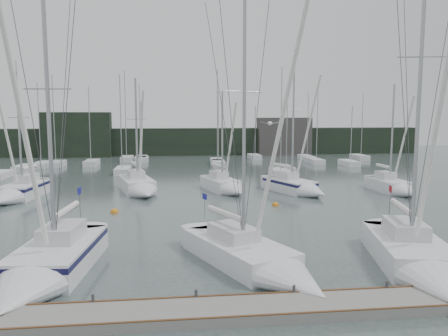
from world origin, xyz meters
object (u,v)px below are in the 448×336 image
Objects in this scene: sailboat_near_left at (45,268)px; sailboat_mid_b at (140,188)px; sailboat_near_right at (422,264)px; buoy_b at (275,205)px; sailboat_mid_c at (226,187)px; sailboat_mid_d at (299,187)px; sailboat_mid_e at (395,188)px; sailboat_near_center at (263,264)px; sailboat_mid_a at (17,193)px; buoy_c at (115,213)px.

sailboat_near_left is 22.19m from sailboat_mid_b.
sailboat_near_right reaches higher than sailboat_mid_b.
sailboat_mid_c is at bearing 117.08° from buoy_b.
sailboat_mid_d is 1.19× the size of sailboat_mid_e.
buoy_b is at bearing -146.35° from sailboat_mid_d.
sailboat_mid_e is (24.57, -2.52, -0.05)m from sailboat_mid_b.
sailboat_mid_d is at bearing 170.92° from sailboat_mid_e.
sailboat_mid_d is (17.89, 20.52, -0.03)m from sailboat_near_left.
sailboat_mid_d is at bearing 45.48° from sailboat_near_center.
sailboat_mid_d is (0.44, 21.90, -0.00)m from sailboat_near_right.
buoy_b is (-3.51, -5.19, -0.62)m from sailboat_mid_d.
sailboat_mid_a is at bearing 157.95° from sailboat_mid_d.
sailboat_near_right is (17.45, -1.39, -0.03)m from sailboat_near_left.
sailboat_mid_b is at bearing 171.19° from sailboat_mid_e.
sailboat_near_left and sailboat_near_center have the same top height.
sailboat_mid_a is 25.95m from sailboat_mid_d.
sailboat_near_left is 1.10× the size of sailboat_mid_d.
sailboat_mid_c is at bearing -15.82° from sailboat_mid_b.
buoy_b is (-3.07, 16.71, -0.62)m from sailboat_near_right.
sailboat_mid_d reaches higher than sailboat_mid_a.
sailboat_mid_b is 20.14× the size of buoy_b.
sailboat_near_center reaches higher than sailboat_mid_b.
buoy_b is 0.92× the size of buoy_c.
sailboat_near_left is 1.22× the size of sailboat_mid_a.
sailboat_mid_e is at bearing 77.47° from sailboat_near_right.
sailboat_mid_a reaches higher than sailboat_mid_c.
sailboat_mid_d is (6.88, -1.41, 0.05)m from sailboat_mid_c.
sailboat_near_right is 24.18m from sailboat_mid_c.
sailboat_mid_c is (-6.45, 23.31, -0.05)m from sailboat_near_right.
buoy_c is (-1.41, -7.88, -0.61)m from sailboat_mid_b.
sailboat_mid_b is at bearing 15.45° from sailboat_mid_a.
buoy_b is at bearing -44.86° from sailboat_mid_b.
sailboat_near_right is at bearing -32.93° from sailboat_near_center.
sailboat_near_right reaches higher than sailboat_mid_d.
sailboat_mid_c is 7.43m from buoy_b.
sailboat_mid_e is at bearing 11.65° from buoy_c.
sailboat_near_right is 21.91m from sailboat_mid_d.
buoy_c is at bearing 90.30° from sailboat_near_left.
sailboat_mid_a is 0.91× the size of sailboat_mid_d.
sailboat_mid_a is 20.63× the size of buoy_b.
sailboat_near_right is 1.47× the size of sailboat_mid_b.
sailboat_near_left reaches higher than sailboat_mid_a.
sailboat_mid_c is 16.43× the size of buoy_c.
sailboat_near_left reaches higher than sailboat_mid_e.
sailboat_near_left is 14.23m from buoy_c.
sailboat_near_left is at bearing -134.38° from sailboat_mid_c.
sailboat_mid_e is (27.24, 19.51, -0.09)m from sailboat_near_left.
sailboat_near_center is at bearing -176.45° from sailboat_near_right.
sailboat_near_center reaches higher than buoy_c.
sailboat_mid_b reaches higher than sailboat_mid_e.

